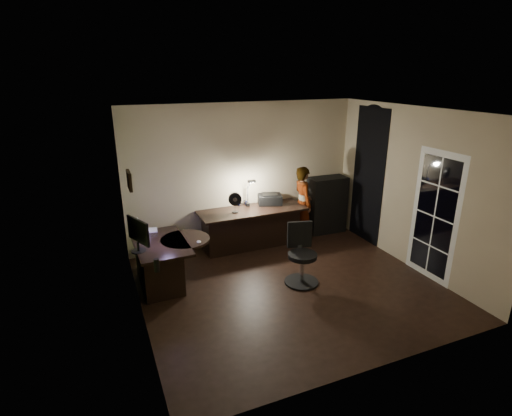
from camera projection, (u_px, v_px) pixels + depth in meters
name	position (u px, v px, depth m)	size (l,w,h in m)	color
floor	(290.00, 287.00, 6.29)	(4.50, 4.00, 0.01)	black
ceiling	(296.00, 111.00, 5.41)	(4.50, 4.00, 0.01)	silver
wall_back	(244.00, 175.00, 7.60)	(4.50, 0.01, 2.70)	tan
wall_front	(384.00, 263.00, 4.10)	(4.50, 0.01, 2.70)	tan
wall_left	(134.00, 228.00, 5.03)	(0.01, 4.00, 2.70)	tan
wall_right	(413.00, 189.00, 6.68)	(0.01, 4.00, 2.70)	tan
green_wall_overlay	(136.00, 228.00, 5.04)	(0.00, 4.00, 2.70)	#4A6126
arched_doorway	(368.00, 176.00, 7.69)	(0.01, 0.90, 2.60)	black
french_door	(435.00, 216.00, 6.29)	(0.02, 0.92, 2.10)	white
framed_picture	(129.00, 181.00, 5.27)	(0.04, 0.30, 0.25)	black
desk_left	(162.00, 264.00, 6.25)	(0.77, 1.26, 0.72)	black
desk_right	(253.00, 228.00, 7.60)	(2.04, 0.71, 0.76)	black
cabinet	(327.00, 205.00, 8.29)	(0.78, 0.39, 1.17)	black
laptop_stand	(149.00, 233.00, 6.39)	(0.22, 0.19, 0.09)	silver
laptop	(148.00, 225.00, 6.34)	(0.29, 0.27, 0.20)	silver
monitor	(138.00, 240.00, 5.80)	(0.11, 0.55, 0.37)	black
mouse	(199.00, 242.00, 6.14)	(0.06, 0.09, 0.04)	silver
phone	(187.00, 230.00, 6.63)	(0.06, 0.12, 0.01)	black
pen	(186.00, 236.00, 6.41)	(0.01, 0.14, 0.01)	black
speaker	(157.00, 265.00, 5.25)	(0.07, 0.07, 0.18)	black
notepad	(154.00, 250.00, 5.89)	(0.13, 0.19, 0.01)	silver
desk_fan	(235.00, 202.00, 7.25)	(0.25, 0.13, 0.38)	black
headphones	(242.00, 203.00, 7.70)	(0.20, 0.08, 0.09)	navy
printer	(270.00, 199.00, 7.75)	(0.45, 0.35, 0.20)	black
desk_lamp	(248.00, 191.00, 7.55)	(0.14, 0.26, 0.58)	black
office_chair	(302.00, 255.00, 6.25)	(0.54, 0.54, 0.97)	black
person	(303.00, 203.00, 7.88)	(0.53, 0.35, 1.49)	#D8A88C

